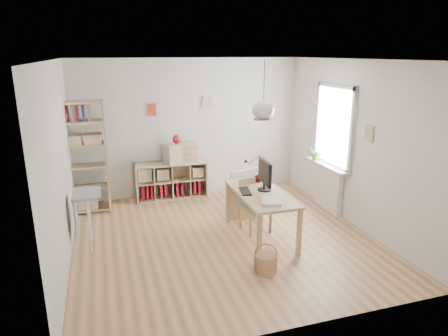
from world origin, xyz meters
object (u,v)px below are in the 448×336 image
object	(u,v)px
chair	(254,202)
drawer_chest	(181,153)
desk	(261,198)
tall_bookshelf	(83,153)
cube_shelf	(170,183)
monitor	(265,174)
storage_chest	(255,197)

from	to	relation	value
chair	drawer_chest	distance (m)	2.08
desk	tall_bookshelf	bearing A→B (deg)	142.99
cube_shelf	drawer_chest	xyz separation A→B (m)	(0.23, -0.04, 0.61)
desk	cube_shelf	bearing A→B (deg)	114.61
chair	monitor	xyz separation A→B (m)	(0.07, -0.24, 0.53)
tall_bookshelf	drawer_chest	world-z (taller)	tall_bookshelf
chair	storage_chest	distance (m)	0.96
chair	drawer_chest	bearing A→B (deg)	106.74
tall_bookshelf	monitor	distance (m)	3.26
storage_chest	monitor	distance (m)	1.37
desk	cube_shelf	distance (m)	2.48
cube_shelf	monitor	world-z (taller)	monitor
cube_shelf	storage_chest	xyz separation A→B (m)	(1.39, -1.06, -0.07)
chair	monitor	bearing A→B (deg)	-79.12
monitor	cube_shelf	bearing A→B (deg)	123.25
desk	monitor	size ratio (longest dim) A/B	2.76
desk	cube_shelf	size ratio (longest dim) A/B	1.07
monitor	drawer_chest	world-z (taller)	monitor
chair	desk	bearing A→B (deg)	-98.78
desk	storage_chest	size ratio (longest dim) A/B	1.62
tall_bookshelf	chair	bearing A→B (deg)	-32.16
desk	tall_bookshelf	size ratio (longest dim) A/B	0.75
desk	monitor	xyz separation A→B (m)	(0.09, 0.08, 0.36)
desk	tall_bookshelf	world-z (taller)	tall_bookshelf
desk	monitor	bearing A→B (deg)	43.07
desk	chair	size ratio (longest dim) A/B	1.77
chair	drawer_chest	xyz separation A→B (m)	(-0.80, 1.87, 0.42)
desk	cube_shelf	xyz separation A→B (m)	(-1.02, 2.23, -0.36)
tall_bookshelf	monitor	size ratio (longest dim) A/B	3.69
cube_shelf	chair	world-z (taller)	chair
desk	storage_chest	xyz separation A→B (m)	(0.37, 1.17, -0.43)
desk	cube_shelf	world-z (taller)	desk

